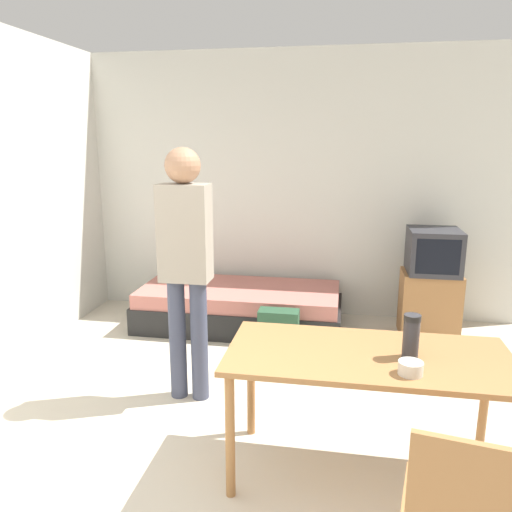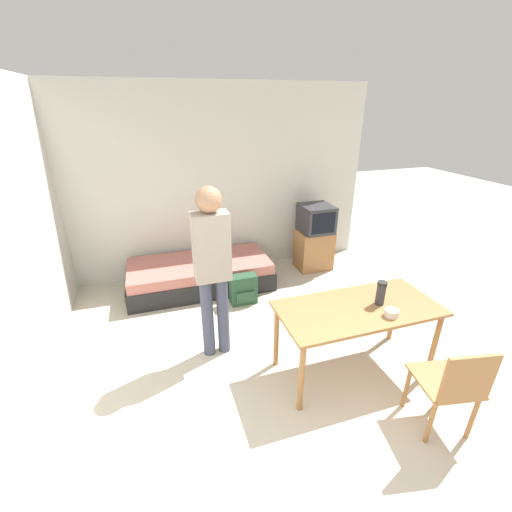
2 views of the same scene
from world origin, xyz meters
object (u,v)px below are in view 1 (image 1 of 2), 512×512
at_px(daybed, 240,307).
at_px(person_standing, 186,256).
at_px(tv, 431,283).
at_px(mate_bowl, 411,368).
at_px(dining_table, 368,368).
at_px(backpack, 278,333).
at_px(thermos_flask, 411,334).

distance_m(daybed, person_standing, 1.68).
height_order(tv, mate_bowl, tv).
bearing_deg(mate_bowl, daybed, 119.77).
bearing_deg(person_standing, dining_table, -28.96).
height_order(daybed, mate_bowl, mate_bowl).
relative_size(dining_table, backpack, 3.74).
height_order(daybed, tv, tv).
relative_size(person_standing, backpack, 4.46).
bearing_deg(dining_table, mate_bowl, -48.24).
bearing_deg(person_standing, thermos_flask, -25.65).
bearing_deg(daybed, person_standing, -92.63).
bearing_deg(mate_bowl, person_standing, 147.81).
bearing_deg(person_standing, backpack, 57.63).
bearing_deg(daybed, dining_table, -61.62).
relative_size(thermos_flask, mate_bowl, 1.95).
xyz_separation_m(tv, dining_table, (-0.67, -2.19, 0.13)).
relative_size(daybed, thermos_flask, 8.60).
height_order(thermos_flask, mate_bowl, thermos_flask).
relative_size(dining_table, mate_bowl, 12.56).
distance_m(thermos_flask, mate_bowl, 0.22).
xyz_separation_m(daybed, backpack, (0.47, -0.60, -0.00)).
bearing_deg(dining_table, backpack, 114.00).
bearing_deg(tv, mate_bowl, -101.39).
relative_size(daybed, tv, 1.94).
xyz_separation_m(daybed, person_standing, (-0.07, -1.44, 0.85)).
xyz_separation_m(person_standing, mate_bowl, (1.39, -0.88, -0.29)).
relative_size(thermos_flask, backpack, 0.58).
bearing_deg(daybed, mate_bowl, -60.23).
distance_m(tv, person_standing, 2.47).
distance_m(daybed, tv, 1.84).
relative_size(daybed, person_standing, 1.12).
bearing_deg(backpack, thermos_flask, -59.97).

